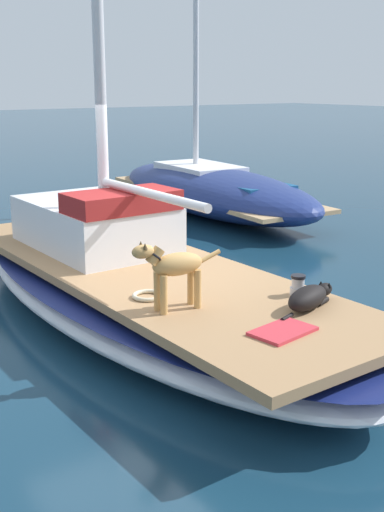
% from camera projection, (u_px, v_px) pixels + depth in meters
% --- Properties ---
extents(ground_plane, '(120.00, 120.00, 0.00)m').
position_uv_depth(ground_plane, '(144.00, 319.00, 7.80)').
color(ground_plane, '#143347').
extents(sailboat_main, '(2.65, 7.28, 0.66)m').
position_uv_depth(sailboat_main, '(144.00, 293.00, 7.71)').
color(sailboat_main, white).
rests_on(sailboat_main, ground).
extents(mast_main, '(0.14, 2.27, 6.42)m').
position_uv_depth(mast_main, '(104.00, 14.00, 7.45)').
color(mast_main, silver).
rests_on(mast_main, sailboat_main).
extents(cabin_house, '(1.44, 2.24, 0.84)m').
position_uv_depth(cabin_house, '(97.00, 222.00, 8.40)').
color(cabin_house, silver).
rests_on(cabin_house, sailboat_main).
extents(dog_tan, '(0.94, 0.27, 0.70)m').
position_uv_depth(dog_tan, '(173.00, 267.00, 6.08)').
color(dog_tan, tan).
rests_on(dog_tan, sailboat_main).
extents(dog_black, '(0.93, 0.43, 0.22)m').
position_uv_depth(dog_black, '(309.00, 297.00, 6.21)').
color(dog_black, black).
rests_on(dog_black, sailboat_main).
extents(deck_winch, '(0.16, 0.16, 0.21)m').
position_uv_depth(deck_winch, '(298.00, 286.00, 6.59)').
color(deck_winch, '#B7B7BC').
rests_on(deck_winch, sailboat_main).
extents(coiled_rope, '(0.32, 0.32, 0.04)m').
position_uv_depth(coiled_rope, '(148.00, 296.00, 6.52)').
color(coiled_rope, beige).
rests_on(coiled_rope, sailboat_main).
extents(deck_towel, '(0.61, 0.44, 0.03)m').
position_uv_depth(deck_towel, '(283.00, 331.00, 5.61)').
color(deck_towel, '#C6333D').
rests_on(deck_towel, sailboat_main).
extents(moored_boat_starboard_side, '(2.72, 6.82, 7.13)m').
position_uv_depth(moored_boat_starboard_side, '(212.00, 189.00, 13.95)').
color(moored_boat_starboard_side, navy).
rests_on(moored_boat_starboard_side, ground).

